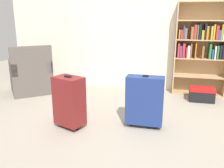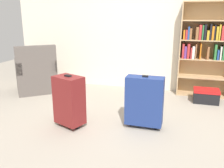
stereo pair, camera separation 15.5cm
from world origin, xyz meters
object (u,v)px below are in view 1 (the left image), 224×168
suitcase_dark_red (69,101)px  suitcase_navy_blue (145,100)px  storage_box (202,94)px  bookshelf (201,46)px  mug (54,91)px  armchair (31,76)px

suitcase_dark_red → suitcase_navy_blue: suitcase_navy_blue is taller
storage_box → suitcase_dark_red: bearing=-140.3°
bookshelf → mug: (-2.61, -0.61, -0.83)m
bookshelf → armchair: 3.15m
bookshelf → armchair: bookshelf is taller
armchair → storage_box: 3.09m
mug → suitcase_navy_blue: (1.79, -1.02, 0.31)m
mug → bookshelf: bearing=13.2°
bookshelf → mug: bearing=-166.8°
suitcase_dark_red → suitcase_navy_blue: size_ratio=1.00×
armchair → mug: armchair is taller
mug → suitcase_navy_blue: size_ratio=0.17×
mug → storage_box: 2.66m
bookshelf → storage_box: bearing=-84.1°
storage_box → suitcase_dark_red: suitcase_dark_red is taller
bookshelf → armchair: bearing=-168.3°
bookshelf → suitcase_navy_blue: bookshelf is taller
armchair → suitcase_navy_blue: size_ratio=1.41×
armchair → storage_box: size_ratio=2.40×
bookshelf → storage_box: (0.04, -0.39, -0.76)m
storage_box → suitcase_dark_red: (-1.78, -1.48, 0.24)m
armchair → suitcase_dark_red: (1.29, -1.24, 0.04)m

